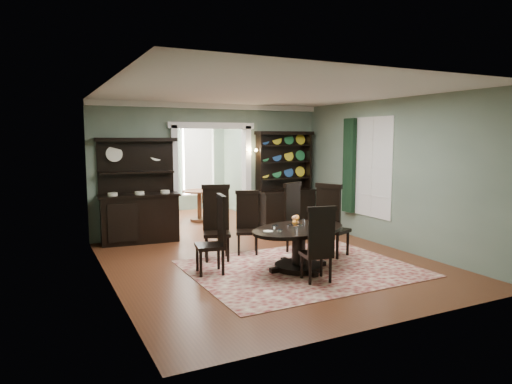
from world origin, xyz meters
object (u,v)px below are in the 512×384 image
(sideboard, at_px, (139,206))
(welsh_dresser, at_px, (285,193))
(dining_table, at_px, (299,240))
(parlor_table, at_px, (199,201))

(sideboard, xyz_separation_m, welsh_dresser, (3.58, 0.00, 0.08))
(welsh_dresser, bearing_deg, sideboard, 177.36)
(dining_table, height_order, welsh_dresser, welsh_dresser)
(dining_table, xyz_separation_m, parlor_table, (-0.01, 5.07, 0.04))
(dining_table, xyz_separation_m, sideboard, (-1.97, 3.29, 0.27))
(dining_table, height_order, parlor_table, parlor_table)
(dining_table, bearing_deg, sideboard, 104.38)
(welsh_dresser, relative_size, parlor_table, 2.66)
(parlor_table, bearing_deg, welsh_dresser, -47.78)
(dining_table, bearing_deg, parlor_table, 73.50)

